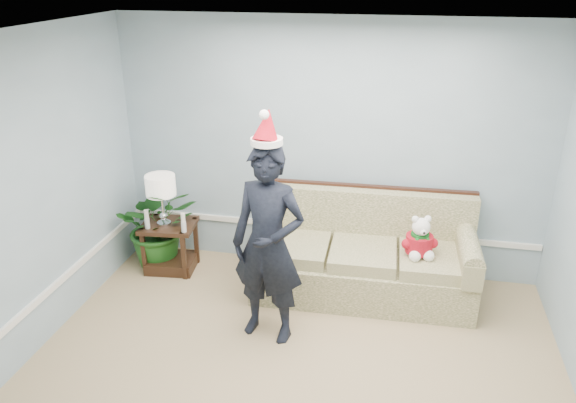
# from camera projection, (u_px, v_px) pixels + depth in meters

# --- Properties ---
(room_shell) EXTENTS (4.54, 5.04, 2.74)m
(room_shell) POSITION_uv_depth(u_px,v_px,m) (273.00, 266.00, 3.60)
(room_shell) COLOR tan
(room_shell) RESTS_ON ground
(wainscot_trim) EXTENTS (4.49, 4.99, 0.06)m
(wainscot_trim) POSITION_uv_depth(u_px,v_px,m) (181.00, 276.00, 5.24)
(wainscot_trim) COLOR white
(wainscot_trim) RESTS_ON room_shell
(sofa) EXTENTS (2.21, 1.00, 1.02)m
(sofa) POSITION_uv_depth(u_px,v_px,m) (364.00, 258.00, 5.74)
(sofa) COLOR #4A5729
(sofa) RESTS_ON room_shell
(side_table) EXTENTS (0.62, 0.54, 0.55)m
(side_table) POSITION_uv_depth(u_px,v_px,m) (171.00, 251.00, 6.20)
(side_table) COLOR #341D13
(side_table) RESTS_ON room_shell
(table_lamp) EXTENTS (0.32, 0.32, 0.56)m
(table_lamp) POSITION_uv_depth(u_px,v_px,m) (161.00, 187.00, 5.87)
(table_lamp) COLOR silver
(table_lamp) RESTS_ON side_table
(candle_pair) EXTENTS (0.46, 0.05, 0.21)m
(candle_pair) POSITION_uv_depth(u_px,v_px,m) (165.00, 222.00, 5.88)
(candle_pair) COLOR silver
(candle_pair) RESTS_ON side_table
(houseplant) EXTENTS (1.09, 1.04, 0.95)m
(houseplant) POSITION_uv_depth(u_px,v_px,m) (159.00, 225.00, 6.21)
(houseplant) COLOR #1A5218
(houseplant) RESTS_ON room_shell
(man) EXTENTS (0.73, 0.55, 1.82)m
(man) POSITION_uv_depth(u_px,v_px,m) (268.00, 245.00, 4.83)
(man) COLOR black
(man) RESTS_ON room_shell
(santa_hat) EXTENTS (0.31, 0.34, 0.31)m
(santa_hat) POSITION_uv_depth(u_px,v_px,m) (267.00, 128.00, 4.44)
(santa_hat) COLOR white
(santa_hat) RESTS_ON man
(teddy_bear) EXTENTS (0.32, 0.33, 0.42)m
(teddy_bear) POSITION_uv_depth(u_px,v_px,m) (419.00, 241.00, 5.37)
(teddy_bear) COLOR white
(teddy_bear) RESTS_ON sofa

